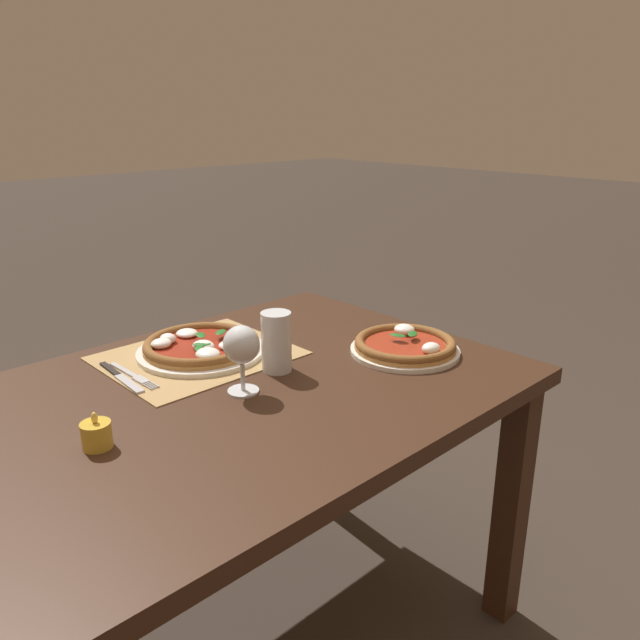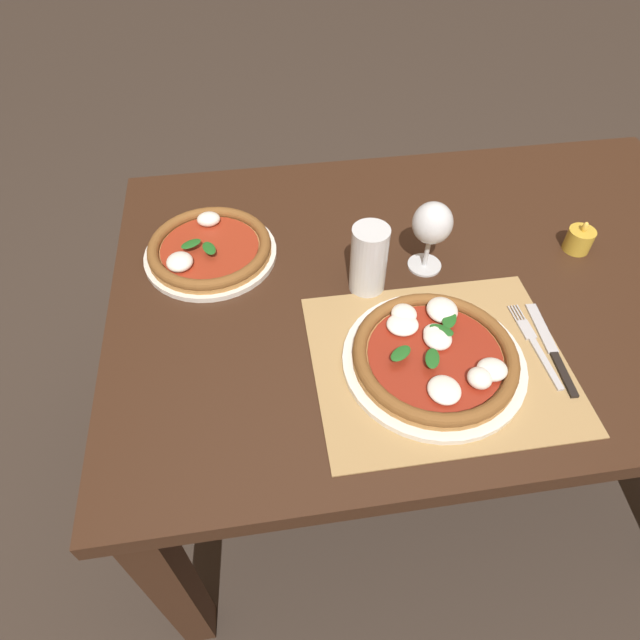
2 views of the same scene
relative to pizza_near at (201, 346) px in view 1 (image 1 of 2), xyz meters
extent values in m
cube|color=#382114|center=(0.09, 0.22, -0.04)|extent=(1.36, 0.91, 0.04)
cube|color=#382114|center=(-0.53, -0.18, -0.41)|extent=(0.07, 0.07, 0.70)
cube|color=#382114|center=(-0.53, 0.61, -0.41)|extent=(0.07, 0.07, 0.70)
cube|color=#A88451|center=(0.01, 0.00, -0.02)|extent=(0.45, 0.38, 0.00)
cylinder|color=silver|center=(0.00, 0.00, -0.01)|extent=(0.32, 0.32, 0.01)
cylinder|color=#B77F42|center=(0.00, 0.00, 0.00)|extent=(0.29, 0.29, 0.01)
torus|color=brown|center=(0.00, 0.00, 0.01)|extent=(0.29, 0.29, 0.02)
cylinder|color=maroon|center=(0.00, 0.00, 0.00)|extent=(0.23, 0.23, 0.00)
ellipsoid|color=white|center=(0.01, 0.03, 0.01)|extent=(0.05, 0.05, 0.02)
ellipsoid|color=white|center=(0.05, -0.07, 0.02)|extent=(0.04, 0.04, 0.03)
ellipsoid|color=white|center=(0.01, 0.04, 0.01)|extent=(0.04, 0.04, 0.02)
ellipsoid|color=white|center=(0.08, -0.05, 0.01)|extent=(0.05, 0.05, 0.02)
ellipsoid|color=white|center=(0.04, 0.09, 0.02)|extent=(0.06, 0.06, 0.03)
ellipsoid|color=white|center=(-0.03, 0.09, 0.01)|extent=(0.05, 0.05, 0.02)
ellipsoid|color=white|center=(-0.01, -0.08, 0.01)|extent=(0.06, 0.06, 0.02)
ellipsoid|color=white|center=(-0.04, 0.07, 0.01)|extent=(0.06, 0.05, 0.02)
ellipsoid|color=#1E5B1E|center=(-0.07, 0.00, 0.02)|extent=(0.05, 0.05, 0.00)
ellipsoid|color=#1E5B1E|center=(-0.01, -0.02, 0.02)|extent=(0.04, 0.05, 0.00)
ellipsoid|color=#1E5B1E|center=(0.04, 0.06, 0.02)|extent=(0.04, 0.05, 0.00)
ellipsoid|color=#1E5B1E|center=(0.02, 0.04, 0.02)|extent=(0.05, 0.05, 0.00)
cylinder|color=silver|center=(-0.39, 0.35, -0.02)|extent=(0.28, 0.28, 0.01)
cylinder|color=#B77F42|center=(-0.39, 0.35, -0.01)|extent=(0.26, 0.26, 0.01)
torus|color=brown|center=(-0.39, 0.35, 0.00)|extent=(0.26, 0.26, 0.02)
cylinder|color=maroon|center=(-0.39, 0.35, 0.00)|extent=(0.21, 0.21, 0.00)
ellipsoid|color=white|center=(-0.39, 0.43, 0.01)|extent=(0.05, 0.04, 0.03)
ellipsoid|color=white|center=(-0.45, 0.30, 0.01)|extent=(0.05, 0.06, 0.03)
ellipsoid|color=#1E5B1E|center=(-0.42, 0.34, 0.02)|extent=(0.05, 0.04, 0.00)
ellipsoid|color=#1E5B1E|center=(-0.39, 0.32, 0.02)|extent=(0.04, 0.05, 0.00)
cylinder|color=silver|center=(0.05, 0.25, -0.02)|extent=(0.07, 0.07, 0.00)
cylinder|color=silver|center=(0.05, 0.25, 0.01)|extent=(0.01, 0.01, 0.06)
ellipsoid|color=silver|center=(0.05, 0.25, 0.09)|extent=(0.08, 0.08, 0.08)
ellipsoid|color=#C17019|center=(0.05, 0.25, 0.08)|extent=(0.07, 0.07, 0.05)
cylinder|color=silver|center=(-0.08, 0.21, 0.05)|extent=(0.07, 0.07, 0.15)
cylinder|color=black|center=(-0.08, 0.21, 0.03)|extent=(0.07, 0.07, 0.12)
cylinder|color=silver|center=(-0.08, 0.21, 0.10)|extent=(0.07, 0.07, 0.02)
cube|color=#B7B7BC|center=(0.20, -0.03, -0.02)|extent=(0.02, 0.12, 0.00)
cube|color=#B7B7BC|center=(0.19, 0.05, -0.02)|extent=(0.02, 0.05, 0.00)
cylinder|color=#B7B7BC|center=(0.20, 0.09, -0.02)|extent=(0.00, 0.04, 0.00)
cylinder|color=#B7B7BC|center=(0.19, 0.09, -0.02)|extent=(0.00, 0.04, 0.00)
cylinder|color=#B7B7BC|center=(0.19, 0.09, -0.02)|extent=(0.00, 0.04, 0.00)
cylinder|color=#B7B7BC|center=(0.18, 0.09, -0.02)|extent=(0.00, 0.04, 0.00)
cube|color=black|center=(0.22, -0.06, -0.02)|extent=(0.02, 0.10, 0.01)
cube|color=#B7B7BC|center=(0.22, 0.05, -0.02)|extent=(0.03, 0.12, 0.00)
cylinder|color=gold|center=(0.39, 0.26, 0.00)|extent=(0.06, 0.06, 0.05)
cylinder|color=silver|center=(0.39, 0.26, -0.01)|extent=(0.04, 0.04, 0.03)
ellipsoid|color=#F9C64C|center=(0.39, 0.26, 0.04)|extent=(0.01, 0.01, 0.02)
camera|label=1|loc=(0.80, 1.28, 0.57)|focal=35.00mm
camera|label=2|loc=(-0.28, -0.54, 0.74)|focal=30.00mm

